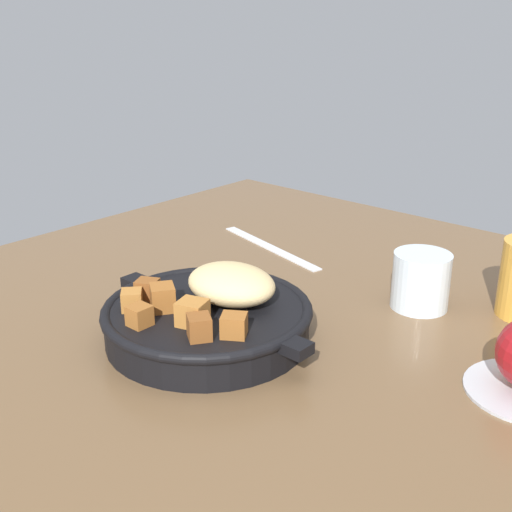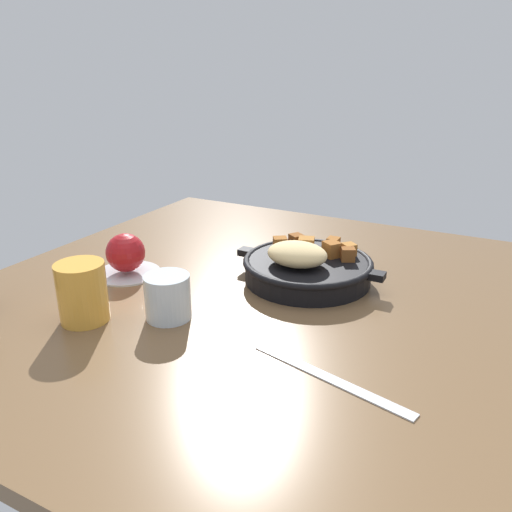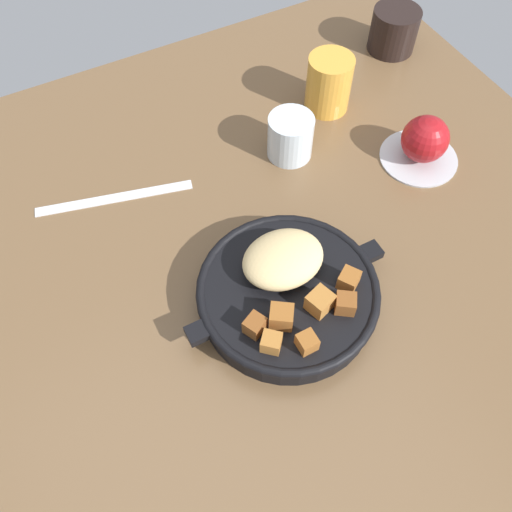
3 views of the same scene
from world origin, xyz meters
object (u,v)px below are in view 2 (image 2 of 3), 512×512
object	(u,v)px
red_apple	(126,253)
butter_knife	(329,377)
cast_iron_skillet	(307,266)
juice_glass_amber	(82,292)
water_glass_short	(168,297)

from	to	relation	value
red_apple	butter_knife	world-z (taller)	red_apple
cast_iron_skillet	butter_knife	size ratio (longest dim) A/B	1.19
red_apple	juice_glass_amber	distance (cm)	17.81
cast_iron_skillet	water_glass_short	distance (cm)	26.01
cast_iron_skillet	water_glass_short	bearing A→B (deg)	59.63
butter_knife	water_glass_short	size ratio (longest dim) A/B	3.30
cast_iron_skillet	juice_glass_amber	size ratio (longest dim) A/B	2.99
butter_knife	water_glass_short	bearing A→B (deg)	5.81
butter_knife	water_glass_short	world-z (taller)	water_glass_short
water_glass_short	juice_glass_amber	distance (cm)	12.42
red_apple	water_glass_short	distance (cm)	19.80
cast_iron_skillet	butter_knife	bearing A→B (deg)	117.60
water_glass_short	juice_glass_amber	world-z (taller)	juice_glass_amber
butter_knife	water_glass_short	distance (cm)	27.40
red_apple	water_glass_short	size ratio (longest dim) A/B	1.02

